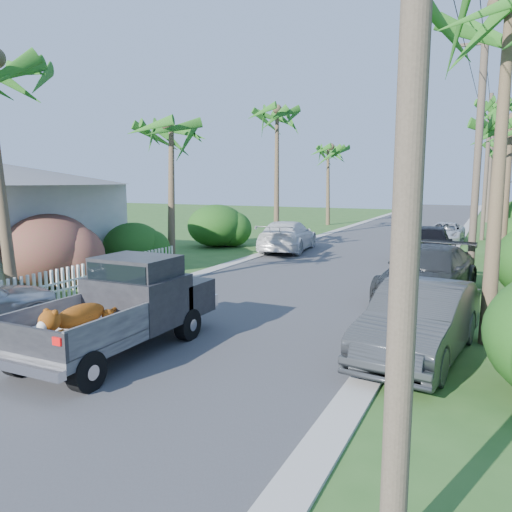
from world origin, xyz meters
The scene contains 25 objects.
ground centered at (0.00, 0.00, 0.00)m, with size 120.00×120.00×0.00m, color #2D5720.
road centered at (0.00, 25.00, 0.01)m, with size 8.00×100.00×0.02m, color #38383A.
curb_left centered at (-4.30, 25.00, 0.03)m, with size 0.60×100.00×0.06m, color #A5A39E.
curb_right centered at (4.30, 25.00, 0.03)m, with size 0.60×100.00×0.06m, color #A5A39E.
pickup_truck centered at (-0.95, 2.01, 1.01)m, with size 1.98×5.12×2.06m.
parked_car_rn centered at (5.00, 4.21, 0.79)m, with size 1.68×4.81×1.59m, color #2E3134.
parked_car_rm centered at (4.48, 10.01, 0.81)m, with size 2.27×5.60×1.62m, color #27292B.
parked_car_rf centered at (3.60, 17.46, 0.86)m, with size 2.02×5.03×1.71m, color black.
parked_car_rd centered at (3.60, 25.73, 0.60)m, with size 1.98×4.29×1.19m, color silver.
parked_car_lf centered at (-3.60, 17.95, 0.81)m, with size 2.26×5.56×1.61m, color silver.
palm_l_b centered at (-6.80, 12.00, 6.15)m, with size 4.40×4.40×7.40m.
palm_l_c centered at (-6.00, 22.00, 7.91)m, with size 4.40×4.40×9.20m.
palm_l_d centered at (-6.50, 34.00, 6.44)m, with size 4.40×4.40×7.70m.
palm_r_a centered at (6.30, 6.00, 7.42)m, with size 4.40×4.40×8.70m.
palm_r_b centered at (6.60, 15.00, 5.95)m, with size 4.40×4.40×7.20m.
palm_r_c centered at (6.20, 26.00, 8.11)m, with size 4.40×4.40×9.40m.
palm_r_d centered at (6.50, 40.00, 6.74)m, with size 4.40×4.40×8.00m.
shrub_l_b centered at (-7.80, 6.00, 1.30)m, with size 3.00×3.30×2.60m, color #A7173F.
shrub_l_c centered at (-7.40, 10.00, 1.00)m, with size 2.40×2.64×2.00m, color #1B4614.
shrub_l_d centered at (-8.00, 18.00, 1.20)m, with size 3.20×3.52×2.40m, color #1B4614.
picket_fence centered at (-6.00, 5.50, 0.50)m, with size 0.10×11.00×1.00m, color white.
utility_pole_a centered at (5.60, -2.00, 4.60)m, with size 1.60×0.26×9.00m.
utility_pole_b centered at (5.60, 13.00, 4.60)m, with size 1.60×0.26×9.00m.
utility_pole_c centered at (5.60, 28.00, 4.60)m, with size 1.60×0.26×9.00m.
utility_pole_d centered at (5.60, 43.00, 4.60)m, with size 1.60×0.26×9.00m.
Camera 1 is at (6.31, -6.54, 3.76)m, focal length 35.00 mm.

